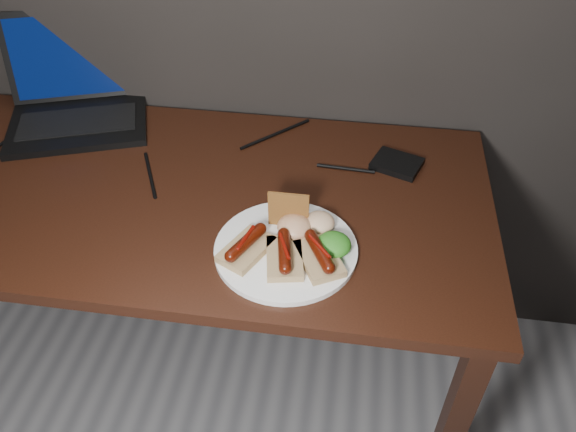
{
  "coord_description": "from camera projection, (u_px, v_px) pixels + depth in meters",
  "views": [
    {
      "loc": [
        0.38,
        0.42,
        1.56
      ],
      "look_at": [
        0.26,
        1.25,
        0.82
      ],
      "focal_mm": 35.0,
      "sensor_mm": 36.0,
      "label": 1
    }
  ],
  "objects": [
    {
      "name": "desk_cables",
      "position": [
        181.0,
        156.0,
        1.39
      ],
      "size": [
        0.99,
        0.38,
        0.01
      ],
      "color": "black",
      "rests_on": "desk"
    },
    {
      "name": "bread_sausage_center",
      "position": [
        284.0,
        255.0,
        1.1
      ],
      "size": [
        0.09,
        0.13,
        0.04
      ],
      "color": "tan",
      "rests_on": "plate"
    },
    {
      "name": "hard_drive",
      "position": [
        397.0,
        164.0,
        1.36
      ],
      "size": [
        0.14,
        0.12,
        0.02
      ],
      "primitive_type": "cube",
      "rotation": [
        0.0,
        0.0,
        -0.36
      ],
      "color": "black",
      "rests_on": "desk"
    },
    {
      "name": "salad_greens",
      "position": [
        334.0,
        245.0,
        1.11
      ],
      "size": [
        0.07,
        0.07,
        0.04
      ],
      "primitive_type": "ellipsoid",
      "color": "#1A6313",
      "rests_on": "plate"
    },
    {
      "name": "plate",
      "position": [
        286.0,
        249.0,
        1.14
      ],
      "size": [
        0.31,
        0.31,
        0.01
      ],
      "primitive_type": "cylinder",
      "rotation": [
        0.0,
        0.0,
        -0.06
      ],
      "color": "white",
      "rests_on": "desk"
    },
    {
      "name": "bread_sausage_left",
      "position": [
        246.0,
        246.0,
        1.11
      ],
      "size": [
        0.11,
        0.13,
        0.04
      ],
      "color": "tan",
      "rests_on": "plate"
    },
    {
      "name": "coleslaw_mound",
      "position": [
        319.0,
        222.0,
        1.17
      ],
      "size": [
        0.06,
        0.06,
        0.04
      ],
      "primitive_type": "ellipsoid",
      "color": "beige",
      "rests_on": "plate"
    },
    {
      "name": "laptop",
      "position": [
        76.0,
        98.0,
        1.5
      ],
      "size": [
        0.44,
        0.43,
        0.25
      ],
      "color": "black",
      "rests_on": "desk"
    },
    {
      "name": "salsa_mound",
      "position": [
        294.0,
        227.0,
        1.15
      ],
      "size": [
        0.07,
        0.07,
        0.04
      ],
      "primitive_type": "ellipsoid",
      "color": "#9E260F",
      "rests_on": "plate"
    },
    {
      "name": "desk",
      "position": [
        190.0,
        219.0,
        1.35
      ],
      "size": [
        1.4,
        0.7,
        0.75
      ],
      "color": "black",
      "rests_on": "ground"
    },
    {
      "name": "crispbread",
      "position": [
        288.0,
        210.0,
        1.16
      ],
      "size": [
        0.08,
        0.01,
        0.08
      ],
      "primitive_type": "cube",
      "color": "#9B632A",
      "rests_on": "plate"
    },
    {
      "name": "bread_sausage_right",
      "position": [
        319.0,
        255.0,
        1.09
      ],
      "size": [
        0.12,
        0.13,
        0.04
      ],
      "color": "tan",
      "rests_on": "plate"
    }
  ]
}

